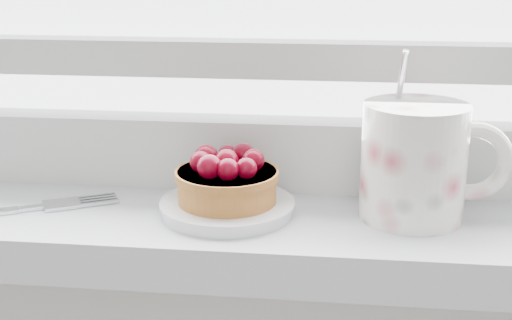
# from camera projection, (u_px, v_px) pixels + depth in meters

# --- Properties ---
(saucer) EXTENTS (0.12, 0.12, 0.01)m
(saucer) POSITION_uv_depth(u_px,v_px,m) (227.00, 207.00, 0.65)
(saucer) COLOR silver
(saucer) RESTS_ON windowsill
(raspberry_tart) EXTENTS (0.09, 0.09, 0.05)m
(raspberry_tart) POSITION_uv_depth(u_px,v_px,m) (227.00, 179.00, 0.64)
(raspberry_tart) COLOR #955620
(raspberry_tart) RESTS_ON saucer
(floral_mug) EXTENTS (0.13, 0.09, 0.15)m
(floral_mug) POSITION_uv_depth(u_px,v_px,m) (418.00, 159.00, 0.63)
(floral_mug) COLOR white
(floral_mug) RESTS_ON windowsill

